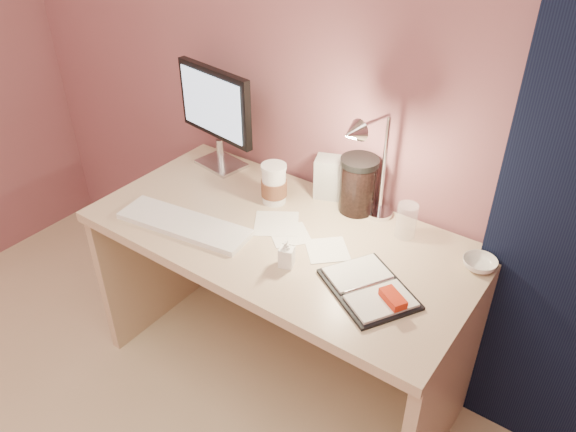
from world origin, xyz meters
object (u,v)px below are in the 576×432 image
Objects in this scene: desk at (293,270)px; dark_jar at (358,187)px; planner at (371,289)px; clear_cup at (406,221)px; monitor at (217,109)px; bowl at (480,264)px; keyboard at (184,224)px; desk_lamp at (378,164)px; lotion_bottle at (287,253)px; coffee_cup at (274,185)px; product_box at (329,177)px.

dark_jar reaches higher than desk.
planner is at bearing -22.53° from desk.
planner is 2.87× the size of clear_cup.
bowl is (1.14, -0.04, -0.24)m from monitor.
clear_cup is (0.67, 0.41, 0.05)m from keyboard.
clear_cup is at bearing 23.59° from keyboard.
bowl is (0.28, -0.03, -0.05)m from clear_cup.
desk_lamp reaches higher than keyboard.
bowl is 1.06× the size of lotion_bottle.
lotion_bottle is at bearing -3.40° from keyboard.
bowl is at bearing 11.93° from desk.
desk_lamp is (0.40, 0.05, 0.19)m from coffee_cup.
monitor is 1.19× the size of planner.
keyboard is (-0.30, -0.25, 0.24)m from desk.
planner is 1.87× the size of dark_jar.
desk_lamp is (0.11, -0.09, 0.17)m from dark_jar.
desk_lamp is at bearing -45.45° from product_box.
keyboard is 0.58m from product_box.
desk is 0.34m from coffee_cup.
dark_jar is at bearing 25.59° from coffee_cup.
monitor is 1.00m from planner.
desk_lamp is (-0.16, 0.29, 0.26)m from planner.
bowl is at bearing 7.28° from monitor.
monitor is 0.53m from keyboard.
planner is at bearing 8.97° from lotion_bottle.
coffee_cup is at bearing -169.94° from clear_cup.
bowl is 0.46m from desk_lamp.
desk is at bearing -168.07° from bowl.
keyboard reaches higher than desk.
product_box reaches higher than lotion_bottle.
keyboard is at bearing -116.77° from coffee_cup.
planner is 0.42m from desk_lamp.
planner is at bearing -23.73° from coffee_cup.
lotion_bottle is at bearing -92.43° from dark_jar.
dark_jar is (-0.50, 0.07, 0.08)m from bowl.
coffee_cup is at bearing -175.32° from bowl.
desk is 8.63× the size of product_box.
monitor is at bearing 106.65° from keyboard.
dark_jar is at bearing 37.67° from keyboard.
planner is 2.22× the size of product_box.
bowl is 0.65m from product_box.
coffee_cup is 0.51m from clear_cup.
product_box reaches higher than bowl.
desk is 0.39m from product_box.
clear_cup is at bearing 23.84° from desk.
desk is at bearing -124.67° from dark_jar.
desk_lamp reaches higher than bowl.
lotion_bottle is 0.47m from product_box.
clear_cup is 0.65× the size of dark_jar.
coffee_cup reaches higher than bowl.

